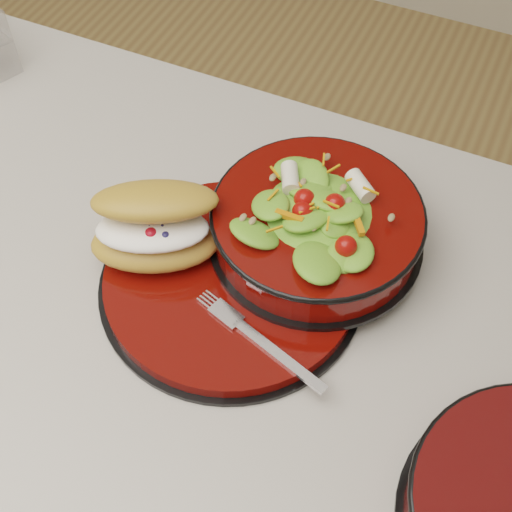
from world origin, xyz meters
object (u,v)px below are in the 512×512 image
at_px(dinner_plate, 232,281).
at_px(salad_bowl, 317,219).
at_px(island_counter, 157,454).
at_px(croissant, 156,227).
at_px(fork, 263,343).

distance_m(dinner_plate, salad_bowl, 0.11).
xyz_separation_m(dinner_plate, salad_bowl, (0.06, 0.08, 0.05)).
height_order(island_counter, dinner_plate, dinner_plate).
distance_m(island_counter, croissant, 0.51).
bearing_deg(dinner_plate, croissant, -178.98).
xyz_separation_m(dinner_plate, croissant, (-0.09, -0.00, 0.05)).
bearing_deg(fork, dinner_plate, 63.66).
bearing_deg(croissant, salad_bowl, 2.93).
relative_size(croissant, fork, 1.09).
bearing_deg(salad_bowl, dinner_plate, -127.80).
relative_size(salad_bowl, croissant, 1.51).
height_order(salad_bowl, croissant, salad_bowl).
bearing_deg(croissant, island_counter, -140.13).
xyz_separation_m(dinner_plate, fork, (0.06, -0.06, 0.01)).
bearing_deg(salad_bowl, island_counter, -140.64).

